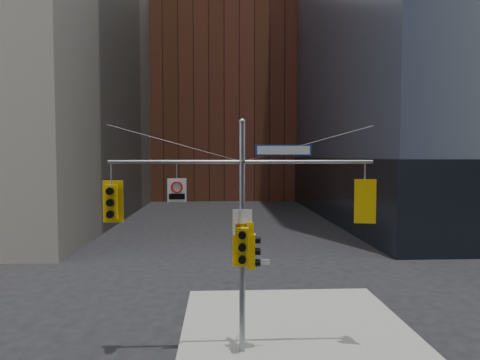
{
  "coord_description": "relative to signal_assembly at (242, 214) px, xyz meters",
  "views": [
    {
      "loc": [
        -0.69,
        -10.88,
        6.15
      ],
      "look_at": [
        -0.07,
        2.0,
        5.45
      ],
      "focal_mm": 32.0,
      "sensor_mm": 36.0,
      "label": 1
    }
  ],
  "objects": [
    {
      "name": "sidewalk_corner",
      "position": [
        2.0,
        2.01,
        -4.34
      ],
      "size": [
        8.0,
        8.0,
        0.15
      ],
      "primitive_type": "cube",
      "color": "gray",
      "rests_on": "ground"
    },
    {
      "name": "brick_midrise",
      "position": [
        0.0,
        56.01,
        9.58
      ],
      "size": [
        26.0,
        20.0,
        28.0
      ],
      "primitive_type": "cube",
      "color": "brown",
      "rests_on": "ground"
    },
    {
      "name": "signal_assembly",
      "position": [
        0.0,
        0.0,
        0.0
      ],
      "size": [
        8.0,
        0.8,
        7.3
      ],
      "color": "gray",
      "rests_on": "ground"
    },
    {
      "name": "traffic_light_west_arm",
      "position": [
        -3.91,
        0.01,
        0.38
      ],
      "size": [
        0.61,
        0.48,
        1.28
      ],
      "rotation": [
        0.0,
        0.0,
        0.01
      ],
      "color": "#E1B20B",
      "rests_on": "ground"
    },
    {
      "name": "traffic_light_east_arm",
      "position": [
        3.77,
        0.0,
        0.38
      ],
      "size": [
        0.63,
        0.58,
        1.34
      ],
      "rotation": [
        0.0,
        0.0,
        2.92
      ],
      "color": "#E1B20B",
      "rests_on": "ground"
    },
    {
      "name": "traffic_light_pole_side",
      "position": [
        0.32,
        0.0,
        -1.15
      ],
      "size": [
        0.44,
        0.37,
        1.06
      ],
      "rotation": [
        0.0,
        0.0,
        1.44
      ],
      "color": "#E1B20B",
      "rests_on": "ground"
    },
    {
      "name": "traffic_light_pole_front",
      "position": [
        0.0,
        -0.27,
        -0.92
      ],
      "size": [
        0.65,
        0.55,
        1.35
      ],
      "rotation": [
        0.0,
        0.0,
        -0.12
      ],
      "color": "#E1B20B",
      "rests_on": "ground"
    },
    {
      "name": "street_sign_blade",
      "position": [
        1.25,
        0.0,
        1.93
      ],
      "size": [
        1.71,
        0.09,
        0.33
      ],
      "rotation": [
        0.0,
        0.0,
        0.02
      ],
      "color": "navy",
      "rests_on": "ground"
    },
    {
      "name": "regulatory_sign_arm",
      "position": [
        -1.97,
        -0.02,
        0.76
      ],
      "size": [
        0.57,
        0.1,
        0.71
      ],
      "rotation": [
        0.0,
        0.0,
        0.1
      ],
      "color": "silver",
      "rests_on": "ground"
    },
    {
      "name": "regulatory_sign_pole",
      "position": [
        0.0,
        -0.11,
        -0.26
      ],
      "size": [
        0.59,
        0.11,
        0.77
      ],
      "rotation": [
        0.0,
        0.0,
        0.13
      ],
      "color": "silver",
      "rests_on": "ground"
    },
    {
      "name": "street_blade_ew",
      "position": [
        0.45,
        0.01,
        -1.49
      ],
      "size": [
        0.78,
        0.03,
        0.16
      ],
      "rotation": [
        0.0,
        0.0,
        0.0
      ],
      "color": "silver",
      "rests_on": "ground"
    },
    {
      "name": "street_blade_ns",
      "position": [
        0.0,
        0.46,
        -1.74
      ],
      "size": [
        0.13,
        0.77,
        0.16
      ],
      "rotation": [
        0.0,
        0.0,
        -0.12
      ],
      "color": "#145926",
      "rests_on": "ground"
    }
  ]
}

